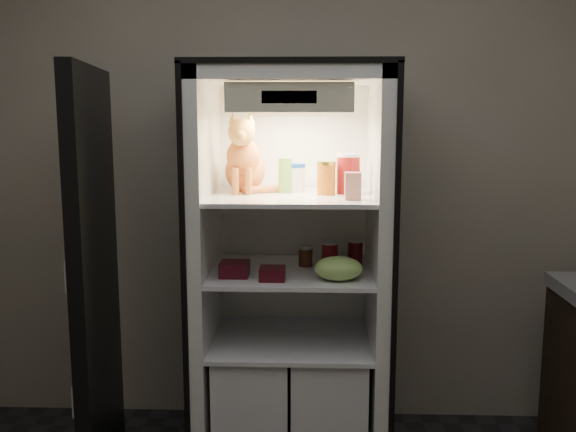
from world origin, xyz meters
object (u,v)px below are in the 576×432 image
at_px(refrigerator, 292,297).
at_px(soda_can_c, 330,258).
at_px(soda_can_b, 355,254).
at_px(salsa_jar, 326,178).
at_px(pepper_jar, 348,174).
at_px(condiment_jar, 306,256).
at_px(berry_box_right, 272,274).
at_px(grape_bag, 338,268).
at_px(soda_can_a, 329,252).
at_px(tabby_cat, 244,162).
at_px(cream_carton, 353,186).
at_px(parmesan_shaker, 285,175).
at_px(mayo_tub, 295,177).
at_px(berry_box_left, 235,269).

bearing_deg(refrigerator, soda_can_c, -31.79).
height_order(soda_can_b, soda_can_c, soda_can_c).
relative_size(salsa_jar, pepper_jar, 0.83).
xyz_separation_m(condiment_jar, berry_box_right, (-0.14, -0.26, -0.02)).
bearing_deg(pepper_jar, berry_box_right, -144.70).
bearing_deg(grape_bag, soda_can_a, 96.16).
height_order(tabby_cat, soda_can_c, tabby_cat).
bearing_deg(soda_can_c, cream_carton, -49.33).
xyz_separation_m(soda_can_c, condiment_jar, (-0.11, 0.12, -0.02)).
bearing_deg(tabby_cat, parmesan_shaker, -7.20).
xyz_separation_m(mayo_tub, berry_box_left, (-0.26, -0.24, -0.39)).
bearing_deg(cream_carton, salsa_jar, 124.14).
bearing_deg(mayo_tub, parmesan_shaker, -138.01).
bearing_deg(salsa_jar, soda_can_b, 18.65).
distance_m(soda_can_a, soda_can_c, 0.18).
bearing_deg(condiment_jar, mayo_tub, 144.23).
distance_m(soda_can_a, berry_box_left, 0.50).
bearing_deg(grape_bag, berry_box_right, -179.58).
xyz_separation_m(parmesan_shaker, soda_can_c, (0.21, -0.12, -0.36)).
height_order(tabby_cat, pepper_jar, tabby_cat).
xyz_separation_m(tabby_cat, soda_can_a, (0.40, 0.04, -0.43)).
distance_m(refrigerator, soda_can_a, 0.28).
relative_size(cream_carton, soda_can_a, 1.03).
bearing_deg(soda_can_c, condiment_jar, 132.60).
relative_size(soda_can_b, berry_box_left, 0.99).
relative_size(soda_can_a, berry_box_right, 1.02).
relative_size(pepper_jar, soda_can_c, 1.33).
height_order(tabby_cat, berry_box_right, tabby_cat).
height_order(tabby_cat, mayo_tub, tabby_cat).
bearing_deg(berry_box_right, cream_carton, 5.27).
xyz_separation_m(pepper_jar, berry_box_left, (-0.51, -0.18, -0.41)).
xyz_separation_m(parmesan_shaker, soda_can_a, (0.21, 0.06, -0.38)).
height_order(salsa_jar, soda_can_c, salsa_jar).
bearing_deg(berry_box_right, refrigerator, 72.87).
bearing_deg(mayo_tub, refrigerator, -104.86).
bearing_deg(salsa_jar, condiment_jar, 145.08).
relative_size(parmesan_shaker, soda_can_c, 1.19).
relative_size(parmesan_shaker, pepper_jar, 0.89).
distance_m(cream_carton, soda_can_c, 0.37).
distance_m(parmesan_shaker, grape_bag, 0.52).
bearing_deg(tabby_cat, soda_can_a, 5.02).
relative_size(refrigerator, berry_box_right, 17.00).
bearing_deg(parmesan_shaker, soda_can_a, 16.71).
relative_size(mayo_tub, berry_box_left, 1.05).
xyz_separation_m(refrigerator, cream_carton, (0.27, -0.22, 0.56)).
relative_size(tabby_cat, grape_bag, 1.79).
bearing_deg(berry_box_left, pepper_jar, 19.60).
xyz_separation_m(soda_can_a, berry_box_right, (-0.25, -0.32, -0.03)).
relative_size(cream_carton, condiment_jar, 1.25).
xyz_separation_m(soda_can_a, berry_box_left, (-0.42, -0.26, -0.02)).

